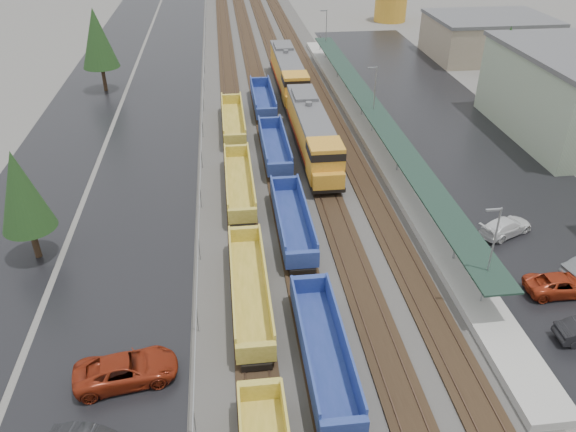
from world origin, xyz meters
name	(u,v)px	position (x,y,z in m)	size (l,w,h in m)	color
ballast_strip	(279,109)	(0.00, 60.00, 0.04)	(20.00, 160.00, 0.08)	#302D2B
trackbed	(279,108)	(0.00, 60.00, 0.16)	(14.60, 160.00, 0.22)	black
west_parking_lot	(159,114)	(-15.00, 60.00, 0.01)	(10.00, 160.00, 0.02)	black
west_road	(77,118)	(-25.00, 60.00, 0.01)	(9.00, 160.00, 0.02)	black
east_commuter_lot	(451,132)	(19.00, 50.00, 0.01)	(16.00, 100.00, 0.02)	black
station_platform	(372,130)	(9.50, 50.01, 0.73)	(3.00, 80.00, 8.00)	#9E9B93
chainlink_fence	(203,104)	(-9.50, 58.44, 1.61)	(0.08, 160.04, 2.02)	gray
tree_west_near	(21,191)	(-22.00, 30.00, 5.82)	(3.96, 3.96, 9.00)	#332316
tree_west_far	(97,38)	(-23.00, 70.00, 7.12)	(4.84, 4.84, 11.00)	#332316
tree_east	(506,55)	(28.00, 58.00, 6.47)	(4.40, 4.40, 10.00)	#332316
locomotive_lead	(312,133)	(2.00, 45.79, 2.51)	(3.18, 20.95, 4.74)	black
locomotive_trail	(288,73)	(2.00, 66.79, 2.51)	(3.18, 20.95, 4.74)	black
well_string_yellow	(250,289)	(-6.00, 22.61, 1.10)	(2.44, 76.00, 2.16)	#A2922D
well_string_blue	(305,276)	(-2.00, 23.62, 1.13)	(2.53, 86.41, 2.25)	navy
storage_tank	(391,5)	(27.88, 108.09, 3.20)	(6.39, 6.39, 6.39)	gold
parked_car_west_c	(126,370)	(-13.56, 16.39, 0.82)	(5.91, 2.73, 1.64)	maroon
parked_car_east_b	(561,285)	(15.87, 20.99, 0.71)	(5.10, 2.35, 1.42)	#9C2D13
parked_car_east_c	(506,227)	(15.42, 28.75, 0.71)	(4.90, 1.99, 1.42)	silver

